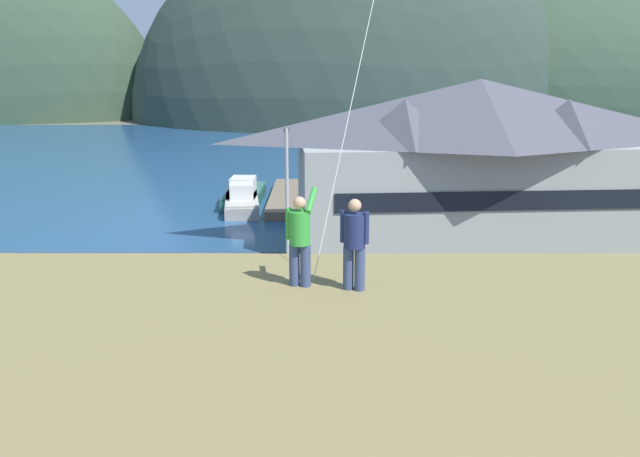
{
  "coord_description": "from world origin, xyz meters",
  "views": [
    {
      "loc": [
        0.74,
        -20.03,
        10.87
      ],
      "look_at": [
        0.86,
        9.0,
        3.7
      ],
      "focal_mm": 37.68,
      "sensor_mm": 36.0,
      "label": 1
    }
  ],
  "objects_px": {
    "parked_car_corner_spot": "(599,355)",
    "moored_boat_outer_mooring": "(333,194)",
    "moored_boat_wharfside": "(239,201)",
    "moored_boat_inner_slip": "(241,194)",
    "parked_car_mid_row_near": "(518,304)",
    "parking_light_pole": "(284,202)",
    "person_companion": "(352,242)",
    "wharf_dock": "(288,198)",
    "person_kite_flyer": "(297,238)",
    "harbor_lodge": "(474,157)",
    "parked_car_back_row_right": "(484,377)",
    "parked_car_mid_row_far": "(130,296)"
  },
  "relations": [
    {
      "from": "wharf_dock",
      "to": "person_companion",
      "type": "distance_m",
      "value": 41.64
    },
    {
      "from": "harbor_lodge",
      "to": "parking_light_pole",
      "type": "xyz_separation_m",
      "value": [
        -11.12,
        -10.09,
        -0.69
      ]
    },
    {
      "from": "wharf_dock",
      "to": "moored_boat_wharfside",
      "type": "bearing_deg",
      "value": -138.64
    },
    {
      "from": "moored_boat_wharfside",
      "to": "parked_car_back_row_right",
      "type": "bearing_deg",
      "value": -69.34
    },
    {
      "from": "moored_boat_inner_slip",
      "to": "person_kite_flyer",
      "type": "bearing_deg",
      "value": -82.0
    },
    {
      "from": "moored_boat_wharfside",
      "to": "parked_car_mid_row_near",
      "type": "relative_size",
      "value": 1.89
    },
    {
      "from": "parked_car_corner_spot",
      "to": "parked_car_mid_row_near",
      "type": "relative_size",
      "value": 1.03
    },
    {
      "from": "parked_car_mid_row_near",
      "to": "parking_light_pole",
      "type": "relative_size",
      "value": 0.53
    },
    {
      "from": "parked_car_corner_spot",
      "to": "person_kite_flyer",
      "type": "distance_m",
      "value": 15.19
    },
    {
      "from": "moored_boat_wharfside",
      "to": "parked_car_mid_row_near",
      "type": "distance_m",
      "value": 27.37
    },
    {
      "from": "person_kite_flyer",
      "to": "moored_boat_inner_slip",
      "type": "bearing_deg",
      "value": 98.0
    },
    {
      "from": "parked_car_back_row_right",
      "to": "moored_boat_outer_mooring",
      "type": "bearing_deg",
      "value": 97.23
    },
    {
      "from": "parking_light_pole",
      "to": "person_kite_flyer",
      "type": "bearing_deg",
      "value": -86.43
    },
    {
      "from": "moored_boat_outer_mooring",
      "to": "parking_light_pole",
      "type": "xyz_separation_m",
      "value": [
        -2.77,
        -21.83,
        3.88
      ]
    },
    {
      "from": "parked_car_back_row_right",
      "to": "person_companion",
      "type": "relative_size",
      "value": 2.46
    },
    {
      "from": "parked_car_mid_row_far",
      "to": "person_kite_flyer",
      "type": "distance_m",
      "value": 18.38
    },
    {
      "from": "harbor_lodge",
      "to": "moored_boat_inner_slip",
      "type": "height_order",
      "value": "harbor_lodge"
    },
    {
      "from": "parked_car_corner_spot",
      "to": "moored_boat_outer_mooring",
      "type": "bearing_deg",
      "value": 105.36
    },
    {
      "from": "moored_boat_wharfside",
      "to": "person_kite_flyer",
      "type": "bearing_deg",
      "value": -81.59
    },
    {
      "from": "parked_car_mid_row_far",
      "to": "person_companion",
      "type": "bearing_deg",
      "value": -60.63
    },
    {
      "from": "moored_boat_wharfside",
      "to": "moored_boat_inner_slip",
      "type": "xyz_separation_m",
      "value": [
        -0.11,
        2.71,
        0.0
      ]
    },
    {
      "from": "wharf_dock",
      "to": "moored_boat_inner_slip",
      "type": "bearing_deg",
      "value": -173.22
    },
    {
      "from": "parked_car_mid_row_near",
      "to": "moored_boat_inner_slip",
      "type": "bearing_deg",
      "value": 119.05
    },
    {
      "from": "parked_car_mid_row_near",
      "to": "parked_car_back_row_right",
      "type": "xyz_separation_m",
      "value": [
        -3.04,
        -6.66,
        0.0
      ]
    },
    {
      "from": "person_companion",
      "to": "moored_boat_outer_mooring",
      "type": "bearing_deg",
      "value": 89.15
    },
    {
      "from": "person_companion",
      "to": "parked_car_mid_row_far",
      "type": "bearing_deg",
      "value": 119.37
    },
    {
      "from": "wharf_dock",
      "to": "person_kite_flyer",
      "type": "relative_size",
      "value": 7.5
    },
    {
      "from": "parked_car_back_row_right",
      "to": "parking_light_pole",
      "type": "bearing_deg",
      "value": 122.56
    },
    {
      "from": "parking_light_pole",
      "to": "parked_car_corner_spot",
      "type": "bearing_deg",
      "value": -39.06
    },
    {
      "from": "parked_car_mid_row_far",
      "to": "wharf_dock",
      "type": "bearing_deg",
      "value": 77.18
    },
    {
      "from": "parked_car_mid_row_near",
      "to": "parked_car_back_row_right",
      "type": "distance_m",
      "value": 7.32
    },
    {
      "from": "harbor_lodge",
      "to": "moored_boat_inner_slip",
      "type": "distance_m",
      "value": 20.1
    },
    {
      "from": "wharf_dock",
      "to": "person_kite_flyer",
      "type": "bearing_deg",
      "value": -87.23
    },
    {
      "from": "person_kite_flyer",
      "to": "person_companion",
      "type": "bearing_deg",
      "value": -13.08
    },
    {
      "from": "parked_car_corner_spot",
      "to": "parked_car_back_row_right",
      "type": "relative_size",
      "value": 1.01
    },
    {
      "from": "wharf_dock",
      "to": "person_companion",
      "type": "height_order",
      "value": "person_companion"
    },
    {
      "from": "parked_car_mid_row_near",
      "to": "parked_car_corner_spot",
      "type": "bearing_deg",
      "value": -75.07
    },
    {
      "from": "harbor_lodge",
      "to": "wharf_dock",
      "type": "bearing_deg",
      "value": 134.35
    },
    {
      "from": "moored_boat_inner_slip",
      "to": "parked_car_mid_row_near",
      "type": "distance_m",
      "value": 29.77
    },
    {
      "from": "moored_boat_wharfside",
      "to": "parked_car_mid_row_far",
      "type": "height_order",
      "value": "moored_boat_wharfside"
    },
    {
      "from": "harbor_lodge",
      "to": "parked_car_mid_row_near",
      "type": "relative_size",
      "value": 5.58
    },
    {
      "from": "parked_car_mid_row_near",
      "to": "person_companion",
      "type": "xyz_separation_m",
      "value": [
        -7.78,
        -14.42,
        6.59
      ]
    },
    {
      "from": "wharf_dock",
      "to": "parked_car_corner_spot",
      "type": "distance_m",
      "value": 33.71
    },
    {
      "from": "wharf_dock",
      "to": "parked_car_mid_row_near",
      "type": "relative_size",
      "value": 3.32
    },
    {
      "from": "wharf_dock",
      "to": "parked_car_mid_row_near",
      "type": "xyz_separation_m",
      "value": [
        10.77,
        -26.46,
        0.71
      ]
    },
    {
      "from": "moored_boat_outer_mooring",
      "to": "parked_car_mid_row_far",
      "type": "relative_size",
      "value": 1.85
    },
    {
      "from": "moored_boat_inner_slip",
      "to": "harbor_lodge",
      "type": "bearing_deg",
      "value": -37.02
    },
    {
      "from": "moored_boat_outer_mooring",
      "to": "person_companion",
      "type": "distance_m",
      "value": 41.0
    },
    {
      "from": "parked_car_back_row_right",
      "to": "person_kite_flyer",
      "type": "distance_m",
      "value": 11.55
    },
    {
      "from": "moored_boat_outer_mooring",
      "to": "parked_car_corner_spot",
      "type": "bearing_deg",
      "value": -74.64
    }
  ]
}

